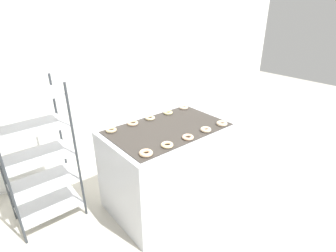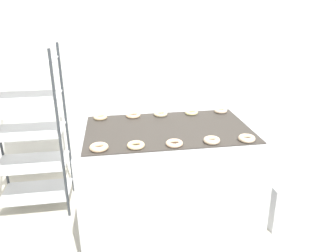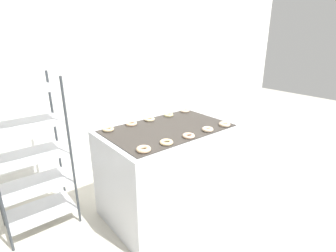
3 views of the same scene
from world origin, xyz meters
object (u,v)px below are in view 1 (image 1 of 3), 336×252
baking_rack_cart (38,157)px  donut_far_right (168,113)px  donut_near_left (167,145)px  donut_near_right (206,130)px  fryer_machine (168,166)px  donut_near_rightmost (222,123)px  donut_far_rightmost (184,107)px  donut_near_center (188,137)px  donut_far_left (133,123)px  donut_far_center (150,118)px  donut_far_leftmost (111,130)px  glaze_bin (225,156)px  donut_near_leftmost (146,153)px

baking_rack_cart → donut_far_right: baking_rack_cart is taller
donut_near_left → donut_near_right: 0.52m
fryer_machine → donut_far_right: (0.26, 0.31, 0.51)m
donut_near_rightmost → donut_far_rightmost: donut_near_rightmost is taller
donut_near_center → donut_near_rightmost: size_ratio=0.97×
donut_near_center → donut_far_left: bearing=110.3°
baking_rack_cart → donut_far_center: bearing=-15.0°
fryer_machine → baking_rack_cart: bearing=152.2°
donut_far_left → donut_far_center: size_ratio=1.04×
donut_near_rightmost → donut_far_center: bearing=128.9°
donut_near_left → donut_near_right: size_ratio=1.03×
donut_far_leftmost → donut_far_rightmost: 1.03m
baking_rack_cart → donut_near_center: 1.53m
donut_near_left → donut_near_rightmost: bearing=-1.0°
donut_far_rightmost → donut_near_left: bearing=-141.7°
donut_near_right → donut_far_rightmost: bearing=66.9°
glaze_bin → donut_near_left: bearing=-166.9°
donut_far_leftmost → fryer_machine: bearing=-31.0°
donut_near_left → donut_far_leftmost: same height
glaze_bin → donut_far_left: size_ratio=3.42×
donut_near_rightmost → donut_far_center: (-0.51, 0.64, -0.00)m
donut_near_center → donut_far_leftmost: 0.81m
fryer_machine → donut_near_rightmost: bearing=-32.8°
baking_rack_cart → donut_far_leftmost: 0.78m
donut_far_leftmost → donut_far_center: (0.50, 0.00, -0.00)m
donut_near_left → donut_far_left: 0.63m
donut_near_center → donut_far_right: bearing=67.0°
glaze_bin → donut_near_right: bearing=-158.8°
donut_near_leftmost → donut_near_left: bearing=-0.3°
donut_far_leftmost → donut_far_right: size_ratio=1.02×
donut_near_leftmost → donut_near_right: donut_near_leftmost is taller
baking_rack_cart → donut_near_left: 1.33m
donut_near_center → donut_far_right: (0.27, 0.63, -0.00)m
glaze_bin → donut_far_rightmost: bearing=150.2°
donut_far_left → donut_far_center: same height
fryer_machine → donut_far_right: donut_far_right is taller
donut_near_rightmost → donut_far_right: donut_near_rightmost is taller
fryer_machine → donut_near_leftmost: (-0.51, -0.31, 0.51)m
donut_near_leftmost → donut_far_right: (0.76, 0.61, -0.00)m
fryer_machine → donut_near_right: bearing=-51.5°
donut_near_rightmost → donut_far_rightmost: 0.64m
donut_far_left → donut_near_center: bearing=-69.7°
baking_rack_cart → donut_near_rightmost: 1.95m
fryer_machine → donut_far_left: size_ratio=11.12×
fryer_machine → donut_far_left: 0.64m
donut_near_leftmost → donut_far_rightmost: donut_near_leftmost is taller
donut_far_rightmost → glaze_bin: bearing=-29.8°
donut_near_left → donut_near_center: size_ratio=1.02×
glaze_bin → donut_far_rightmost: donut_far_rightmost is taller
donut_far_right → donut_near_right: bearing=-90.4°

